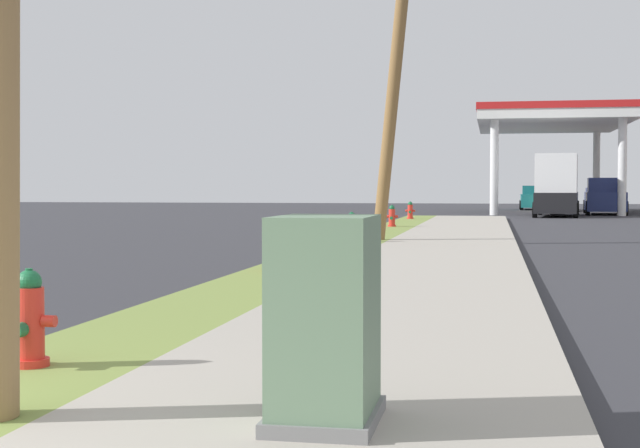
% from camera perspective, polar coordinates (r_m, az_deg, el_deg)
% --- Properties ---
extents(fire_hydrant_nearest, '(0.42, 0.38, 0.74)m').
position_cam_1_polar(fire_hydrant_nearest, '(7.34, -17.55, -5.90)').
color(fire_hydrant_nearest, red).
rests_on(fire_hydrant_nearest, grass_verge).
extents(fire_hydrant_second, '(0.42, 0.38, 0.74)m').
position_cam_1_polar(fire_hydrant_second, '(14.96, -2.43, -1.67)').
color(fire_hydrant_second, red).
rests_on(fire_hydrant_second, grass_verge).
extents(fire_hydrant_third, '(0.42, 0.37, 0.74)m').
position_cam_1_polar(fire_hydrant_third, '(22.88, 1.97, -0.29)').
color(fire_hydrant_third, red).
rests_on(fire_hydrant_third, grass_verge).
extents(fire_hydrant_fourth, '(0.42, 0.37, 0.74)m').
position_cam_1_polar(fire_hydrant_fourth, '(31.79, 4.47, 0.43)').
color(fire_hydrant_fourth, red).
rests_on(fire_hydrant_fourth, grass_verge).
extents(fire_hydrant_fifth, '(0.42, 0.38, 0.74)m').
position_cam_1_polar(fire_hydrant_fifth, '(39.64, 5.60, 0.79)').
color(fire_hydrant_fifth, red).
rests_on(fire_hydrant_fifth, grass_verge).
extents(utility_pole_midground, '(1.74, 1.01, 8.54)m').
position_cam_1_polar(utility_pole_midground, '(23.72, 4.69, 9.54)').
color(utility_pole_midground, olive).
rests_on(utility_pole_midground, grass_verge).
extents(utility_cabinet, '(0.61, 0.84, 1.19)m').
position_cam_1_polar(utility_cabinet, '(5.31, 0.33, -6.40)').
color(utility_cabinet, slate).
rests_on(utility_cabinet, sidewalk_slab).
extents(car_teal_by_near_pump, '(2.01, 4.53, 1.57)m').
position_cam_1_polar(car_teal_by_near_pump, '(62.19, 13.15, 1.54)').
color(car_teal_by_near_pump, '#197075').
rests_on(car_teal_by_near_pump, ground).
extents(car_tan_by_far_pump, '(2.13, 4.58, 1.57)m').
position_cam_1_polar(car_tan_by_far_pump, '(58.73, 14.04, 1.49)').
color(car_tan_by_far_pump, tan).
rests_on(car_tan_by_far_pump, ground).
extents(truck_black_at_forecourt, '(2.69, 6.56, 3.11)m').
position_cam_1_polar(truck_black_at_forecourt, '(48.00, 14.46, 2.23)').
color(truck_black_at_forecourt, black).
rests_on(truck_black_at_forecourt, ground).
extents(truck_navy_on_apron, '(2.46, 5.52, 1.97)m').
position_cam_1_polar(truck_navy_on_apron, '(52.10, 17.22, 1.57)').
color(truck_navy_on_apron, navy).
rests_on(truck_navy_on_apron, ground).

